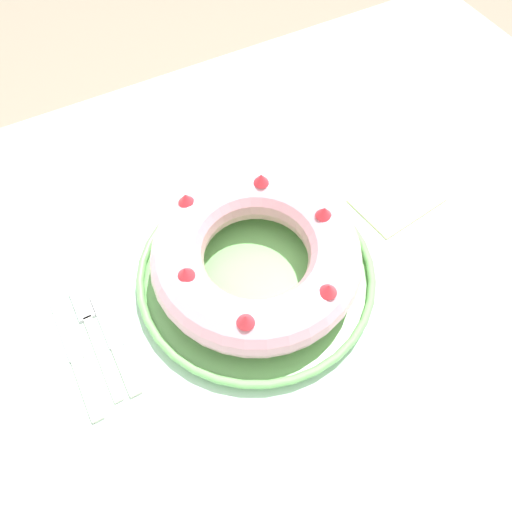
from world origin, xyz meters
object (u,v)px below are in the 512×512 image
fork (94,334)px  cake_knife (118,348)px  napkin (397,200)px  bundt_cake (256,256)px  serving_knife (78,362)px  serving_dish (256,274)px

fork → cake_knife: (0.02, -0.04, 0.00)m
napkin → bundt_cake: bearing=-175.6°
fork → serving_knife: serving_knife is taller
serving_dish → napkin: (0.28, 0.02, -0.01)m
cake_knife → napkin: size_ratio=1.23×
bundt_cake → cake_knife: 0.23m
bundt_cake → napkin: size_ratio=2.15×
serving_dish → bundt_cake: bearing=-133.2°
fork → serving_knife: bearing=-134.8°
fork → napkin: bearing=2.6°
cake_knife → fork: bearing=122.1°
serving_dish → napkin: bearing=4.4°
serving_dish → bundt_cake: 0.05m
serving_dish → cake_knife: size_ratio=2.08×
fork → napkin: 0.53m
serving_dish → bundt_cake: size_ratio=1.19×
fork → napkin: (0.53, -0.00, -0.00)m
fork → napkin: fork is taller
bundt_cake → napkin: 0.29m
cake_knife → napkin: bearing=3.3°
fork → cake_knife: size_ratio=1.11×
serving_knife → serving_dish: bearing=-0.0°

